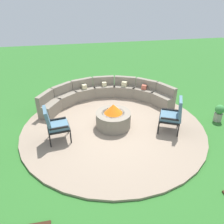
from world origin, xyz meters
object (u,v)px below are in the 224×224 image
at_px(fire_pit, 113,118).
at_px(curved_stone_bench, 106,94).
at_px(lounge_chair_front_right, 173,114).
at_px(potted_plant_1, 219,113).
at_px(lounge_chair_front_left, 55,124).

relative_size(fire_pit, curved_stone_bench, 0.23).
bearing_deg(lounge_chair_front_right, curved_stone_bench, 61.09).
bearing_deg(lounge_chair_front_right, potted_plant_1, -53.32).
xyz_separation_m(fire_pit, potted_plant_1, (3.40, -0.24, -0.05)).
height_order(curved_stone_bench, lounge_chair_front_left, lounge_chair_front_left).
xyz_separation_m(lounge_chair_front_right, potted_plant_1, (1.75, 0.32, -0.31)).
relative_size(lounge_chair_front_left, potted_plant_1, 1.83).
relative_size(curved_stone_bench, lounge_chair_front_right, 4.41).
relative_size(lounge_chair_front_right, potted_plant_1, 1.87).
bearing_deg(potted_plant_1, fire_pit, 175.95).
relative_size(fire_pit, potted_plant_1, 1.87).
xyz_separation_m(fire_pit, curved_stone_bench, (0.07, 1.72, 0.00)).
distance_m(fire_pit, curved_stone_bench, 1.72).
xyz_separation_m(curved_stone_bench, lounge_chair_front_right, (1.58, -2.28, 0.25)).
bearing_deg(curved_stone_bench, potted_plant_1, -30.50).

